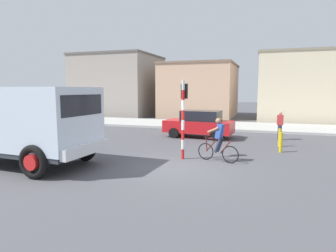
{
  "coord_description": "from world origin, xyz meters",
  "views": [
    {
      "loc": [
        3.06,
        -9.75,
        2.8
      ],
      "look_at": [
        -1.1,
        2.5,
        1.2
      ],
      "focal_mm": 31.18,
      "sensor_mm": 36.0,
      "label": 1
    }
  ],
  "objects_px": {
    "truck_foreground": "(26,121)",
    "bollard_far": "(280,138)",
    "car_red_near": "(199,124)",
    "pedestrian_near_kerb": "(280,125)",
    "bollard_near": "(281,142)",
    "cyclist": "(218,140)",
    "traffic_light_pole": "(184,108)"
  },
  "relations": [
    {
      "from": "truck_foreground",
      "to": "pedestrian_near_kerb",
      "type": "xyz_separation_m",
      "value": [
        9.16,
        8.95,
        -0.82
      ]
    },
    {
      "from": "cyclist",
      "to": "bollard_far",
      "type": "relative_size",
      "value": 1.91
    },
    {
      "from": "cyclist",
      "to": "pedestrian_near_kerb",
      "type": "relative_size",
      "value": 1.06
    },
    {
      "from": "cyclist",
      "to": "pedestrian_near_kerb",
      "type": "xyz_separation_m",
      "value": [
        2.49,
        6.14,
        -0.02
      ]
    },
    {
      "from": "truck_foreground",
      "to": "car_red_near",
      "type": "height_order",
      "value": "truck_foreground"
    },
    {
      "from": "pedestrian_near_kerb",
      "to": "bollard_near",
      "type": "relative_size",
      "value": 1.8
    },
    {
      "from": "truck_foreground",
      "to": "bollard_far",
      "type": "xyz_separation_m",
      "value": [
        9.09,
        6.85,
        -1.22
      ]
    },
    {
      "from": "truck_foreground",
      "to": "pedestrian_near_kerb",
      "type": "bearing_deg",
      "value": 44.34
    },
    {
      "from": "pedestrian_near_kerb",
      "to": "cyclist",
      "type": "bearing_deg",
      "value": -112.07
    },
    {
      "from": "cyclist",
      "to": "bollard_far",
      "type": "bearing_deg",
      "value": 59.1
    },
    {
      "from": "cyclist",
      "to": "pedestrian_near_kerb",
      "type": "bearing_deg",
      "value": 67.93
    },
    {
      "from": "bollard_near",
      "to": "bollard_far",
      "type": "relative_size",
      "value": 1.0
    },
    {
      "from": "cyclist",
      "to": "traffic_light_pole",
      "type": "bearing_deg",
      "value": 178.18
    },
    {
      "from": "bollard_near",
      "to": "cyclist",
      "type": "bearing_deg",
      "value": -132.51
    },
    {
      "from": "truck_foreground",
      "to": "bollard_near",
      "type": "bearing_deg",
      "value": 30.95
    },
    {
      "from": "pedestrian_near_kerb",
      "to": "truck_foreground",
      "type": "bearing_deg",
      "value": -135.66
    },
    {
      "from": "traffic_light_pole",
      "to": "truck_foreground",
      "type": "bearing_deg",
      "value": -151.37
    },
    {
      "from": "cyclist",
      "to": "car_red_near",
      "type": "xyz_separation_m",
      "value": [
        -2.0,
        5.55,
        -0.05
      ]
    },
    {
      "from": "bollard_far",
      "to": "car_red_near",
      "type": "bearing_deg",
      "value": 161.03
    },
    {
      "from": "truck_foreground",
      "to": "car_red_near",
      "type": "distance_m",
      "value": 9.62
    },
    {
      "from": "bollard_near",
      "to": "bollard_far",
      "type": "bearing_deg",
      "value": 90.0
    },
    {
      "from": "cyclist",
      "to": "bollard_near",
      "type": "relative_size",
      "value": 1.91
    },
    {
      "from": "cyclist",
      "to": "truck_foreground",
      "type": "bearing_deg",
      "value": -157.12
    },
    {
      "from": "traffic_light_pole",
      "to": "bollard_near",
      "type": "height_order",
      "value": "traffic_light_pole"
    },
    {
      "from": "cyclist",
      "to": "car_red_near",
      "type": "bearing_deg",
      "value": 109.85
    },
    {
      "from": "truck_foreground",
      "to": "bollard_far",
      "type": "bearing_deg",
      "value": 37.01
    },
    {
      "from": "traffic_light_pole",
      "to": "cyclist",
      "type": "bearing_deg",
      "value": -1.82
    },
    {
      "from": "car_red_near",
      "to": "pedestrian_near_kerb",
      "type": "xyz_separation_m",
      "value": [
        4.49,
        0.59,
        0.03
      ]
    },
    {
      "from": "traffic_light_pole",
      "to": "car_red_near",
      "type": "height_order",
      "value": "traffic_light_pole"
    },
    {
      "from": "truck_foreground",
      "to": "bollard_far",
      "type": "height_order",
      "value": "truck_foreground"
    },
    {
      "from": "truck_foreground",
      "to": "bollard_far",
      "type": "distance_m",
      "value": 11.44
    },
    {
      "from": "bollard_near",
      "to": "bollard_far",
      "type": "distance_m",
      "value": 1.4
    }
  ]
}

